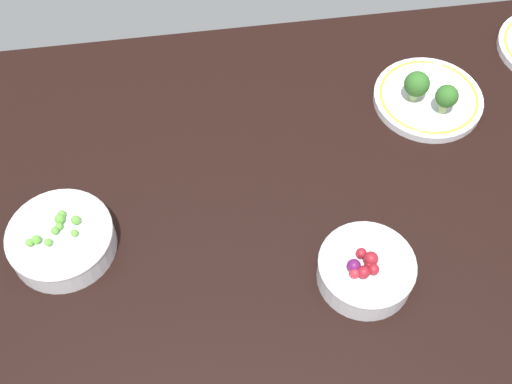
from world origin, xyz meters
TOP-DOWN VIEW (x-y plane):
  - dining_table at (0.00, 0.00)cm, footprint 154.95×80.70cm
  - plate_broccoli at (33.05, 15.97)cm, footprint 19.26×19.26cm
  - bowl_berries at (13.81, -16.26)cm, footprint 14.33×14.33cm
  - bowl_peas at (-30.26, -4.61)cm, footprint 16.03×16.03cm

SIDE VIEW (x-z plane):
  - dining_table at x=0.00cm, z-range 0.00..4.00cm
  - plate_broccoli at x=33.05cm, z-range 1.98..9.36cm
  - bowl_peas at x=-30.26cm, z-range 3.60..9.32cm
  - bowl_berries at x=13.81cm, z-range 3.37..9.81cm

